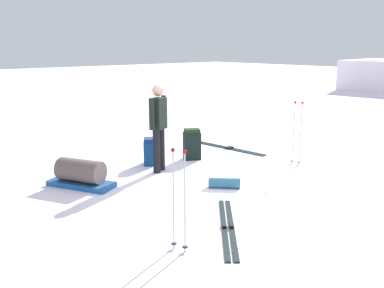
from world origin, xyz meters
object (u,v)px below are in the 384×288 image
skier_standing (158,124)px  gear_sled (81,174)px  backpack_large_dark (192,145)px  sleeping_mat_rolled (224,183)px  ski_poles_planted_far (179,195)px  ski_pair_far (230,148)px  ski_poles_planted_near (297,130)px  backpack_bright (149,152)px  ski_pair_near (228,226)px

skier_standing → gear_sled: size_ratio=1.35×
backpack_large_dark → sleeping_mat_rolled: backpack_large_dark is taller
backpack_large_dark → ski_poles_planted_far: 4.09m
ski_pair_far → ski_poles_planted_near: bearing=1.9°
backpack_bright → sleeping_mat_rolled: 2.05m
backpack_bright → gear_sled: size_ratio=0.44×
backpack_bright → gear_sled: backpack_bright is taller
ski_poles_planted_near → sleeping_mat_rolled: 2.24m
ski_poles_planted_near → gear_sled: size_ratio=1.04×
backpack_large_dark → sleeping_mat_rolled: size_ratio=1.23×
sleeping_mat_rolled → ski_poles_planted_far: bearing=-59.0°
skier_standing → ski_poles_planted_near: size_ratio=1.29×
sleeping_mat_rolled → ski_poles_planted_near: bearing=90.8°
ski_pair_near → ski_poles_planted_near: 3.53m
gear_sled → sleeping_mat_rolled: 2.52m
backpack_bright → backpack_large_dark: bearing=72.8°
skier_standing → ski_poles_planted_far: 3.25m
ski_poles_planted_far → backpack_large_dark: bearing=136.6°
skier_standing → ski_pair_near: bearing=-17.5°
ski_pair_far → gear_sled: 3.92m
gear_sled → sleeping_mat_rolled: size_ratio=2.30×
backpack_large_dark → skier_standing: bearing=-77.8°
ski_pair_near → sleeping_mat_rolled: bearing=136.1°
skier_standing → ski_poles_planted_near: skier_standing is taller
ski_pair_far → backpack_bright: bearing=-94.7°
gear_sled → sleeping_mat_rolled: (1.72, 1.83, -0.13)m
ski_poles_planted_near → sleeping_mat_rolled: (0.03, -2.14, -0.64)m
backpack_large_dark → ski_pair_far: bearing=94.6°
ski_pair_far → backpack_large_dark: backpack_large_dark is taller
skier_standing → sleeping_mat_rolled: 1.77m
ski_poles_planted_near → ski_poles_planted_far: 4.33m
backpack_bright → ski_poles_planted_far: bearing=-30.0°
ski_pair_far → backpack_bright: (-0.18, -2.22, 0.26)m
skier_standing → backpack_bright: 0.86m
ski_pair_near → gear_sled: 2.97m
ski_poles_planted_near → sleeping_mat_rolled: bearing=-89.2°
ski_pair_near → ski_pair_far: bearing=133.3°
backpack_bright → ski_poles_planted_far: (3.25, -1.87, 0.43)m
backpack_bright → ski_poles_planted_near: bearing=48.6°
skier_standing → sleeping_mat_rolled: size_ratio=3.09×
gear_sled → sleeping_mat_rolled: gear_sled is taller
backpack_large_dark → gear_sled: bearing=-89.2°
gear_sled → ski_pair_far: bearing=92.1°
gear_sled → ski_poles_planted_far: bearing=-3.4°
ski_pair_near → gear_sled: size_ratio=1.19×
ski_pair_near → skier_standing: bearing=162.5°
sleeping_mat_rolled → gear_sled: bearing=-133.1°
ski_pair_far → ski_poles_planted_near: ski_poles_planted_near is taller
gear_sled → backpack_large_dark: bearing=90.8°
sleeping_mat_rolled → ski_pair_near: bearing=-43.9°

